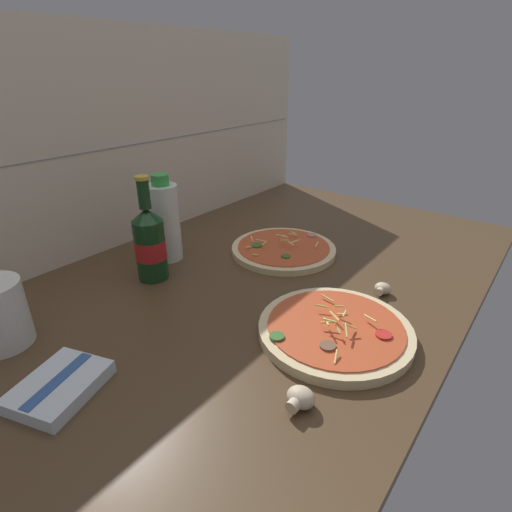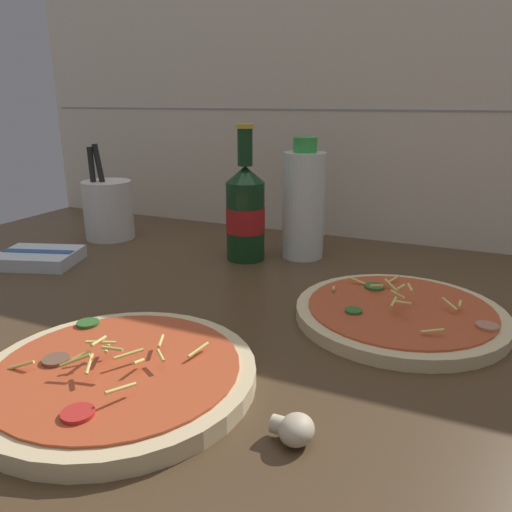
{
  "view_description": "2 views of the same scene",
  "coord_description": "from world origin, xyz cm",
  "px_view_note": "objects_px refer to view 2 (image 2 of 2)",
  "views": [
    {
      "loc": [
        -65.74,
        -51.66,
        49.87
      ],
      "look_at": [
        -0.31,
        -0.77,
        10.2
      ],
      "focal_mm": 28.0,
      "sensor_mm": 36.0,
      "label": 1
    },
    {
      "loc": [
        26.51,
        -62.2,
        32.03
      ],
      "look_at": [
        -1.28,
        0.61,
        10.46
      ],
      "focal_mm": 35.0,
      "sensor_mm": 36.0,
      "label": 2
    }
  ],
  "objects_px": {
    "pizza_near": "(119,375)",
    "dish_towel": "(39,258)",
    "pizza_far": "(400,313)",
    "utensil_crock": "(108,209)",
    "mushroom_left": "(294,429)",
    "oil_bottle": "(304,203)",
    "beer_bottle": "(245,212)"
  },
  "relations": [
    {
      "from": "pizza_near",
      "to": "dish_towel",
      "type": "xyz_separation_m",
      "value": [
        -0.41,
        0.28,
        0.0
      ]
    },
    {
      "from": "pizza_far",
      "to": "utensil_crock",
      "type": "xyz_separation_m",
      "value": [
        -0.66,
        0.19,
        0.06
      ]
    },
    {
      "from": "utensil_crock",
      "to": "dish_towel",
      "type": "relative_size",
      "value": 1.25
    },
    {
      "from": "pizza_near",
      "to": "dish_towel",
      "type": "bearing_deg",
      "value": 145.79
    },
    {
      "from": "mushroom_left",
      "to": "utensil_crock",
      "type": "xyz_separation_m",
      "value": [
        -0.61,
        0.49,
        0.05
      ]
    },
    {
      "from": "pizza_far",
      "to": "oil_bottle",
      "type": "distance_m",
      "value": 0.33
    },
    {
      "from": "beer_bottle",
      "to": "pizza_far",
      "type": "bearing_deg",
      "value": -28.25
    },
    {
      "from": "mushroom_left",
      "to": "pizza_far",
      "type": "bearing_deg",
      "value": 81.26
    },
    {
      "from": "pizza_near",
      "to": "mushroom_left",
      "type": "xyz_separation_m",
      "value": [
        0.21,
        -0.01,
        0.0
      ]
    },
    {
      "from": "utensil_crock",
      "to": "dish_towel",
      "type": "bearing_deg",
      "value": -89.97
    },
    {
      "from": "pizza_near",
      "to": "mushroom_left",
      "type": "bearing_deg",
      "value": -3.59
    },
    {
      "from": "beer_bottle",
      "to": "dish_towel",
      "type": "xyz_separation_m",
      "value": [
        -0.34,
        -0.19,
        -0.08
      ]
    },
    {
      "from": "pizza_far",
      "to": "beer_bottle",
      "type": "xyz_separation_m",
      "value": [
        -0.32,
        0.17,
        0.08
      ]
    },
    {
      "from": "beer_bottle",
      "to": "oil_bottle",
      "type": "bearing_deg",
      "value": 31.4
    },
    {
      "from": "oil_bottle",
      "to": "dish_towel",
      "type": "bearing_deg",
      "value": -150.56
    },
    {
      "from": "mushroom_left",
      "to": "pizza_near",
      "type": "bearing_deg",
      "value": 176.41
    },
    {
      "from": "pizza_far",
      "to": "pizza_near",
      "type": "bearing_deg",
      "value": -130.8
    },
    {
      "from": "beer_bottle",
      "to": "mushroom_left",
      "type": "distance_m",
      "value": 0.55
    },
    {
      "from": "mushroom_left",
      "to": "utensil_crock",
      "type": "bearing_deg",
      "value": 141.17
    },
    {
      "from": "pizza_far",
      "to": "dish_towel",
      "type": "distance_m",
      "value": 0.66
    },
    {
      "from": "beer_bottle",
      "to": "utensil_crock",
      "type": "xyz_separation_m",
      "value": [
        -0.34,
        0.02,
        -0.03
      ]
    },
    {
      "from": "oil_bottle",
      "to": "mushroom_left",
      "type": "height_order",
      "value": "oil_bottle"
    },
    {
      "from": "pizza_near",
      "to": "utensil_crock",
      "type": "bearing_deg",
      "value": 130.23
    },
    {
      "from": "pizza_near",
      "to": "beer_bottle",
      "type": "distance_m",
      "value": 0.47
    },
    {
      "from": "pizza_near",
      "to": "utensil_crock",
      "type": "xyz_separation_m",
      "value": [
        -0.41,
        0.48,
        0.05
      ]
    },
    {
      "from": "oil_bottle",
      "to": "dish_towel",
      "type": "xyz_separation_m",
      "value": [
        -0.44,
        -0.25,
        -0.09
      ]
    },
    {
      "from": "oil_bottle",
      "to": "beer_bottle",
      "type": "bearing_deg",
      "value": -148.6
    },
    {
      "from": "pizza_far",
      "to": "oil_bottle",
      "type": "bearing_deg",
      "value": 134.08
    },
    {
      "from": "beer_bottle",
      "to": "utensil_crock",
      "type": "relative_size",
      "value": 1.23
    },
    {
      "from": "mushroom_left",
      "to": "utensil_crock",
      "type": "distance_m",
      "value": 0.79
    },
    {
      "from": "mushroom_left",
      "to": "dish_towel",
      "type": "relative_size",
      "value": 0.24
    },
    {
      "from": "dish_towel",
      "to": "pizza_far",
      "type": "bearing_deg",
      "value": 1.52
    }
  ]
}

